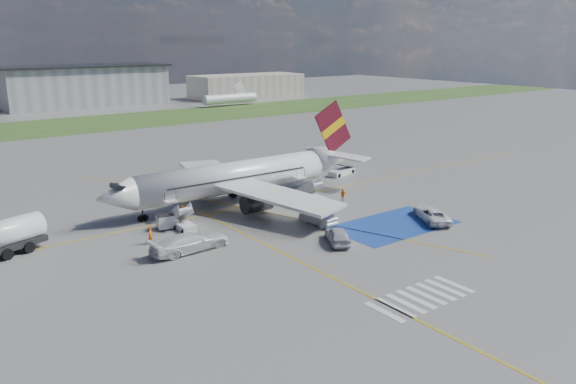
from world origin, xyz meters
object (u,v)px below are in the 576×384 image
(airliner, at_px, (243,176))
(van_white_b, at_px, (190,239))
(gpu_cart, at_px, (167,222))
(van_white_a, at_px, (432,212))
(belt_loader, at_px, (342,172))
(car_silver_b, at_px, (318,217))
(car_silver_a, at_px, (338,235))

(airliner, xyz_separation_m, van_white_b, (-13.45, -11.62, -2.18))
(gpu_cart, height_order, van_white_a, van_white_a)
(belt_loader, bearing_deg, van_white_b, -170.00)
(gpu_cart, distance_m, car_silver_b, 16.72)
(car_silver_b, bearing_deg, gpu_cart, -34.97)
(van_white_b, bearing_deg, car_silver_a, -121.44)
(van_white_a, distance_m, van_white_b, 27.76)
(airliner, distance_m, car_silver_b, 13.09)
(airliner, relative_size, belt_loader, 6.59)
(gpu_cart, distance_m, van_white_b, 7.60)
(car_silver_a, height_order, car_silver_b, car_silver_a)
(gpu_cart, relative_size, van_white_a, 0.39)
(airliner, xyz_separation_m, car_silver_a, (-0.39, -18.58, -2.55))
(belt_loader, xyz_separation_m, car_silver_a, (-20.55, -22.20, 0.44))
(van_white_a, bearing_deg, gpu_cart, -1.00)
(van_white_a, bearing_deg, car_silver_a, 26.42)
(car_silver_a, xyz_separation_m, van_white_a, (13.59, -0.80, 0.17))
(airliner, bearing_deg, car_silver_a, -91.19)
(gpu_cart, height_order, car_silver_b, gpu_cart)
(airliner, distance_m, van_white_b, 17.90)
(airliner, relative_size, gpu_cart, 17.31)
(car_silver_b, height_order, van_white_a, van_white_a)
(belt_loader, distance_m, car_silver_b, 24.49)
(airliner, height_order, gpu_cart, airliner)
(airliner, relative_size, car_silver_a, 7.45)
(car_silver_a, bearing_deg, van_white_b, 1.41)
(car_silver_b, bearing_deg, car_silver_a, 64.92)
(van_white_b, bearing_deg, van_white_a, -109.61)
(belt_loader, relative_size, car_silver_b, 1.17)
(van_white_b, bearing_deg, belt_loader, -68.98)
(airliner, relative_size, van_white_b, 5.93)
(airliner, height_order, van_white_a, airliner)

